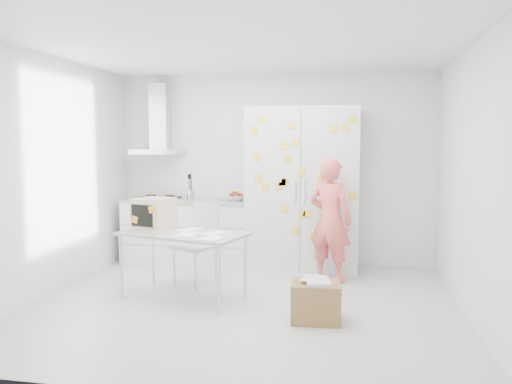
% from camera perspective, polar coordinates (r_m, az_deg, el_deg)
% --- Properties ---
extents(floor, '(4.50, 4.00, 0.02)m').
position_cam_1_polar(floor, '(5.47, -1.24, -12.81)').
color(floor, silver).
rests_on(floor, ground).
extents(walls, '(4.52, 4.01, 2.70)m').
position_cam_1_polar(walls, '(5.91, 0.16, 2.02)').
color(walls, white).
rests_on(walls, ground).
extents(ceiling, '(4.50, 4.00, 0.02)m').
position_cam_1_polar(ceiling, '(5.29, -1.30, 16.31)').
color(ceiling, white).
rests_on(ceiling, walls).
extents(counter_run, '(1.84, 0.63, 1.28)m').
position_cam_1_polar(counter_run, '(7.26, -7.80, -4.37)').
color(counter_run, white).
rests_on(counter_run, ground).
extents(range_hood, '(0.70, 0.48, 1.01)m').
position_cam_1_polar(range_hood, '(7.44, -10.96, 7.31)').
color(range_hood, silver).
rests_on(range_hood, walls).
extents(tall_cabinet, '(1.50, 0.68, 2.20)m').
position_cam_1_polar(tall_cabinet, '(6.81, 5.33, 0.35)').
color(tall_cabinet, silver).
rests_on(tall_cabinet, ground).
extents(person, '(0.66, 0.57, 1.54)m').
position_cam_1_polar(person, '(6.26, 8.46, -3.20)').
color(person, '#ED605C').
rests_on(person, ground).
extents(desk, '(1.51, 1.03, 1.09)m').
position_cam_1_polar(desk, '(5.72, -10.51, -3.43)').
color(desk, '#B1B9BC').
rests_on(desk, ground).
extents(chair, '(0.59, 0.59, 0.98)m').
position_cam_1_polar(chair, '(6.16, -6.47, -5.35)').
color(chair, silver).
rests_on(chair, ground).
extents(cardboard_box, '(0.50, 0.41, 0.41)m').
position_cam_1_polar(cardboard_box, '(4.96, 6.84, -12.27)').
color(cardboard_box, olive).
rests_on(cardboard_box, ground).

